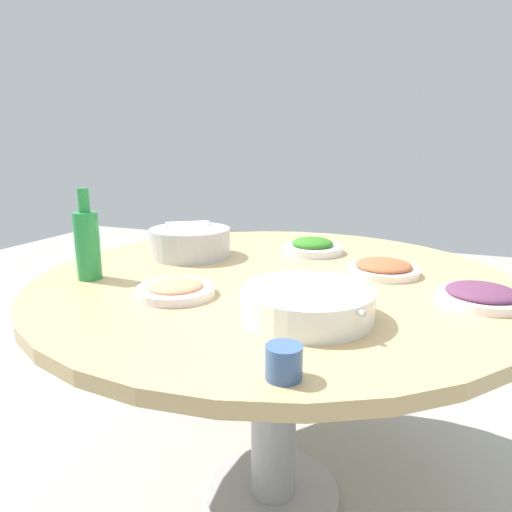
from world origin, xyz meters
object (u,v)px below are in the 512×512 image
(dish_greens, at_px, (312,247))
(dish_shrimp, at_px, (176,289))
(green_bottle, at_px, (87,243))
(tea_cup_near, at_px, (284,362))
(dish_stirfry, at_px, (383,268))
(tea_cup_far, at_px, (198,233))
(rice_bowl, at_px, (190,242))
(round_dining_table, at_px, (275,317))
(soup_bowl, at_px, (307,304))
(dish_eggplant, at_px, (482,295))

(dish_greens, bearing_deg, dish_shrimp, 70.46)
(green_bottle, bearing_deg, tea_cup_near, 153.08)
(dish_stirfry, height_order, green_bottle, green_bottle)
(tea_cup_near, xyz_separation_m, tea_cup_far, (0.65, -0.93, -0.00))
(dish_greens, xyz_separation_m, tea_cup_far, (0.47, -0.05, 0.01))
(rice_bowl, relative_size, green_bottle, 1.06)
(dish_greens, bearing_deg, tea_cup_far, -5.93)
(dish_stirfry, height_order, tea_cup_far, tea_cup_far)
(tea_cup_near, bearing_deg, dish_stirfry, -97.11)
(round_dining_table, height_order, rice_bowl, rice_bowl)
(soup_bowl, bearing_deg, rice_bowl, -38.76)
(dish_eggplant, height_order, tea_cup_near, tea_cup_near)
(tea_cup_near, bearing_deg, green_bottle, -26.92)
(dish_greens, bearing_deg, dish_stirfry, 143.50)
(round_dining_table, xyz_separation_m, dish_shrimp, (0.17, 0.27, 0.15))
(dish_eggplant, xyz_separation_m, tea_cup_far, (0.98, -0.41, 0.01))
(round_dining_table, distance_m, dish_eggplant, 0.56)
(dish_eggplant, relative_size, dish_shrimp, 1.04)
(rice_bowl, bearing_deg, tea_cup_near, 128.67)
(rice_bowl, bearing_deg, soup_bowl, 141.24)
(green_bottle, bearing_deg, dish_stirfry, -155.86)
(rice_bowl, height_order, dish_shrimp, rice_bowl)
(dish_greens, xyz_separation_m, green_bottle, (0.50, 0.53, 0.08))
(round_dining_table, relative_size, green_bottle, 5.39)
(green_bottle, distance_m, tea_cup_far, 0.59)
(soup_bowl, height_order, dish_greens, soup_bowl)
(rice_bowl, distance_m, dish_shrimp, 0.41)
(round_dining_table, height_order, tea_cup_near, tea_cup_near)
(dish_greens, relative_size, tea_cup_near, 3.46)
(green_bottle, xyz_separation_m, tea_cup_far, (-0.03, -0.58, -0.08))
(dish_shrimp, bearing_deg, rice_bowl, -66.23)
(dish_shrimp, height_order, dish_stirfry, dish_stirfry)
(round_dining_table, distance_m, dish_greens, 0.35)
(round_dining_table, xyz_separation_m, tea_cup_far, (0.44, -0.36, 0.16))
(soup_bowl, distance_m, tea_cup_far, 0.90)
(dish_greens, relative_size, dish_eggplant, 1.03)
(round_dining_table, relative_size, dish_greens, 6.46)
(dish_shrimp, relative_size, green_bottle, 0.78)
(rice_bowl, bearing_deg, round_dining_table, 161.74)
(dish_stirfry, relative_size, tea_cup_far, 2.73)
(soup_bowl, xyz_separation_m, dish_shrimp, (0.35, -0.03, -0.02))
(tea_cup_near, bearing_deg, rice_bowl, -51.33)
(soup_bowl, bearing_deg, tea_cup_far, -46.95)
(rice_bowl, height_order, soup_bowl, rice_bowl)
(rice_bowl, relative_size, tea_cup_near, 4.39)
(dish_greens, distance_m, dish_shrimp, 0.61)
(dish_shrimp, bearing_deg, soup_bowl, 174.54)
(soup_bowl, relative_size, dish_shrimp, 1.46)
(soup_bowl, height_order, dish_shrimp, soup_bowl)
(dish_eggplant, height_order, tea_cup_far, tea_cup_far)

